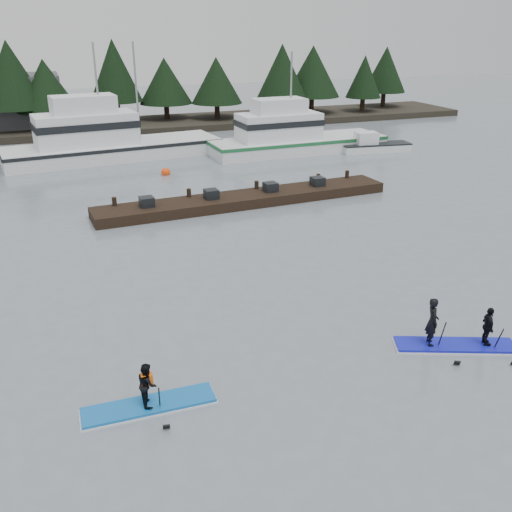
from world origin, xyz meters
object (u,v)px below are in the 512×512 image
object	(u,v)px
floating_dock	(246,199)
paddleboard_duo	(457,333)
fishing_boat_medium	(293,145)
fishing_boat_large	(108,150)
paddleboard_solo	(148,395)

from	to	relation	value
floating_dock	paddleboard_duo	world-z (taller)	paddleboard_duo
fishing_boat_medium	floating_dock	size ratio (longest dim) A/B	0.83
fishing_boat_large	fishing_boat_medium	bearing A→B (deg)	-17.57
fishing_boat_large	floating_dock	world-z (taller)	fishing_boat_large
paddleboard_solo	fishing_boat_medium	bearing A→B (deg)	60.27
fishing_boat_medium	paddleboard_solo	distance (m)	32.03
fishing_boat_large	paddleboard_solo	bearing A→B (deg)	-101.55
paddleboard_solo	paddleboard_duo	world-z (taller)	paddleboard_duo
paddleboard_solo	paddleboard_duo	size ratio (longest dim) A/B	0.93
paddleboard_solo	fishing_boat_large	bearing A→B (deg)	85.88
fishing_boat_large	paddleboard_duo	bearing A→B (deg)	-84.03
fishing_boat_medium	paddleboard_duo	bearing A→B (deg)	-105.67
floating_dock	paddleboard_solo	distance (m)	18.11
fishing_boat_medium	paddleboard_solo	size ratio (longest dim) A/B	3.98
fishing_boat_medium	paddleboard_duo	size ratio (longest dim) A/B	3.72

